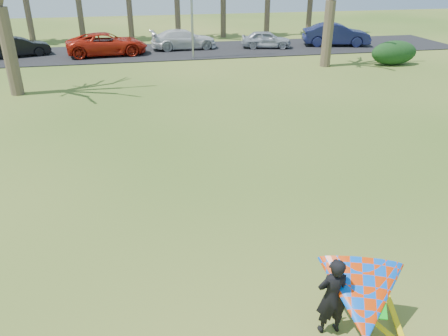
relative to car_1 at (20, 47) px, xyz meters
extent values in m
plane|color=#1E5212|center=(9.78, -25.15, -0.71)|extent=(100.00, 100.00, 0.00)
cube|color=black|center=(9.78, -0.15, -0.68)|extent=(46.00, 7.00, 0.06)
cylinder|color=brown|center=(1.78, -10.15, 1.39)|extent=(0.64, 0.64, 4.20)
cylinder|color=#4E402E|center=(19.78, -7.15, 1.28)|extent=(0.64, 0.64, 3.99)
ellipsoid|color=#123314|center=(24.27, -7.68, 0.06)|extent=(3.09, 1.40, 1.55)
imported|color=black|center=(0.00, 0.00, 0.00)|extent=(4.19, 2.50, 1.30)
imported|color=#AF1E0E|center=(5.98, -0.81, 0.12)|extent=(5.79, 3.09, 1.55)
imported|color=silver|center=(11.60, 0.46, 0.06)|extent=(5.06, 2.31, 1.43)
imported|color=#A2A7B0|center=(17.87, -0.35, -0.01)|extent=(4.04, 2.34, 1.29)
imported|color=#161B44|center=(23.57, -0.49, 0.20)|extent=(5.44, 2.97, 1.70)
imported|color=black|center=(10.70, -28.06, 0.08)|extent=(0.58, 0.38, 1.58)
cone|color=blue|center=(11.15, -28.31, 0.14)|extent=(2.13, 2.39, 2.02)
cube|color=#0CBF19|center=(11.27, -28.39, 0.09)|extent=(0.62, 0.60, 0.24)
cube|color=yellow|center=(11.90, -28.46, -0.70)|extent=(0.56, 1.76, 0.22)
camera|label=1|loc=(7.62, -33.51, 5.41)|focal=35.00mm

